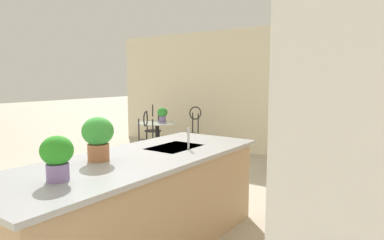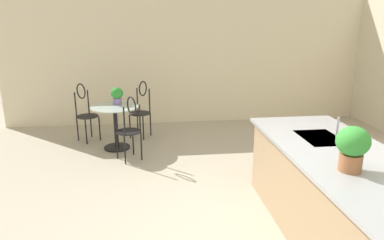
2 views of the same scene
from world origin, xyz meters
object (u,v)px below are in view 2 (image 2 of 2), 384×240
at_px(bistro_table, 116,123).
at_px(potted_plant_counter_near, 353,146).
at_px(potted_plant_on_table, 117,95).
at_px(chair_toward_desk, 141,107).
at_px(chair_near_window, 85,110).
at_px(chair_by_island, 130,125).

relative_size(bistro_table, potted_plant_counter_near, 2.09).
bearing_deg(potted_plant_on_table, chair_toward_desk, 141.89).
height_order(chair_near_window, potted_plant_on_table, chair_near_window).
height_order(chair_near_window, potted_plant_counter_near, potted_plant_counter_near).
height_order(chair_toward_desk, potted_plant_on_table, chair_toward_desk).
distance_m(chair_near_window, chair_by_island, 1.39).
bearing_deg(bistro_table, chair_toward_desk, 146.07).
xyz_separation_m(bistro_table, chair_toward_desk, (-0.63, 0.42, 0.13)).
relative_size(chair_by_island, potted_plant_on_table, 3.54).
bearing_deg(chair_near_window, chair_by_island, 37.33).
distance_m(bistro_table, chair_toward_desk, 0.77).
bearing_deg(chair_near_window, chair_toward_desk, 96.11).
distance_m(chair_near_window, chair_toward_desk, 1.00).
height_order(chair_near_window, chair_by_island, same).
distance_m(chair_by_island, potted_plant_counter_near, 3.40).
bearing_deg(chair_by_island, bistro_table, -155.44).
relative_size(potted_plant_on_table, potted_plant_counter_near, 0.77).
height_order(bistro_table, chair_toward_desk, chair_toward_desk).
relative_size(chair_near_window, potted_plant_counter_near, 2.72).
relative_size(bistro_table, chair_toward_desk, 0.77).
distance_m(bistro_table, potted_plant_on_table, 0.48).
bearing_deg(potted_plant_on_table, bistro_table, -14.95).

